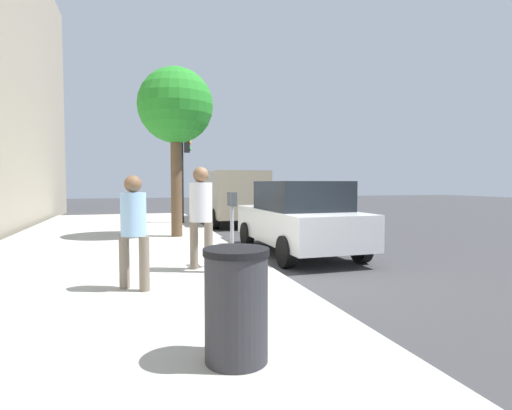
# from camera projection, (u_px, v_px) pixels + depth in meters

# --- Properties ---
(ground_plane) EXTENTS (80.00, 80.00, 0.00)m
(ground_plane) POSITION_uv_depth(u_px,v_px,m) (266.00, 271.00, 7.90)
(ground_plane) COLOR #38383A
(ground_plane) RESTS_ON ground
(sidewalk_slab) EXTENTS (28.00, 6.00, 0.15)m
(sidewalk_slab) POSITION_uv_depth(u_px,v_px,m) (103.00, 278.00, 7.03)
(sidewalk_slab) COLOR #A8A59E
(sidewalk_slab) RESTS_ON ground_plane
(parking_meter) EXTENTS (0.36, 0.12, 1.41)m
(parking_meter) POSITION_uv_depth(u_px,v_px,m) (232.00, 213.00, 7.57)
(parking_meter) COLOR gray
(parking_meter) RESTS_ON sidewalk_slab
(pedestrian_at_meter) EXTENTS (0.50, 0.41, 1.87)m
(pedestrian_at_meter) POSITION_uv_depth(u_px,v_px,m) (201.00, 209.00, 7.24)
(pedestrian_at_meter) COLOR #726656
(pedestrian_at_meter) RESTS_ON sidewalk_slab
(pedestrian_bystander) EXTENTS (0.39, 0.43, 1.69)m
(pedestrian_bystander) POSITION_uv_depth(u_px,v_px,m) (134.00, 223.00, 5.94)
(pedestrian_bystander) COLOR #726656
(pedestrian_bystander) RESTS_ON sidewalk_slab
(parked_sedan_near) EXTENTS (4.42, 2.01, 1.77)m
(parked_sedan_near) POSITION_uv_depth(u_px,v_px,m) (299.00, 217.00, 9.77)
(parked_sedan_near) COLOR silver
(parked_sedan_near) RESTS_ON ground_plane
(parked_van_far) EXTENTS (5.22, 2.17, 2.18)m
(parked_van_far) POSITION_uv_depth(u_px,v_px,m) (229.00, 194.00, 16.93)
(parked_van_far) COLOR gray
(parked_van_far) RESTS_ON ground_plane
(street_tree) EXTENTS (2.18, 2.18, 4.92)m
(street_tree) POSITION_uv_depth(u_px,v_px,m) (176.00, 108.00, 11.75)
(street_tree) COLOR brown
(street_tree) RESTS_ON sidewalk_slab
(traffic_signal) EXTENTS (0.24, 0.44, 3.60)m
(traffic_signal) POSITION_uv_depth(u_px,v_px,m) (185.00, 161.00, 15.90)
(traffic_signal) COLOR black
(traffic_signal) RESTS_ON sidewalk_slab
(trash_bin) EXTENTS (0.59, 0.59, 1.01)m
(trash_bin) POSITION_uv_depth(u_px,v_px,m) (236.00, 305.00, 3.57)
(trash_bin) COLOR #2D2D33
(trash_bin) RESTS_ON sidewalk_slab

